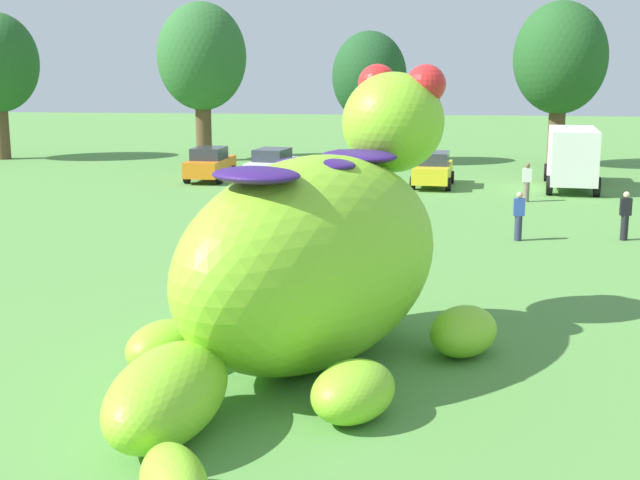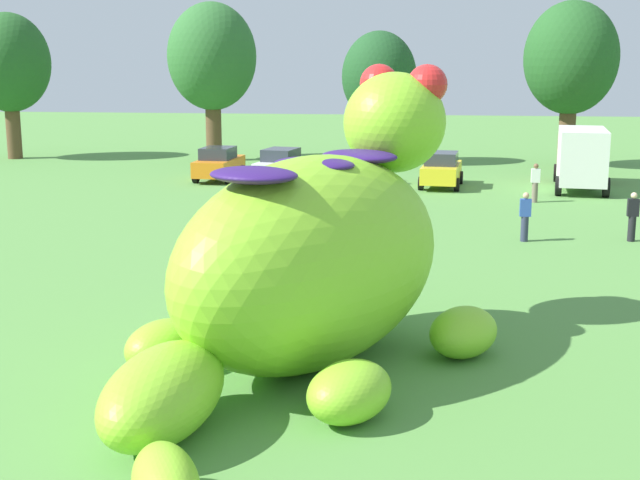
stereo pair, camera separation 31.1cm
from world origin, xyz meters
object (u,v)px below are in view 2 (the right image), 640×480
at_px(car_orange, 219,164).
at_px(spectator_near_inflatable, 525,217).
at_px(car_white, 282,165).
at_px(spectator_by_cars, 633,217).
at_px(spectator_mid_field, 535,183).
at_px(giant_inflatable_creature, 314,258).
at_px(car_black, 356,169).
at_px(box_truck, 581,156).
at_px(car_yellow, 441,170).

xyz_separation_m(car_orange, spectator_near_inflatable, (14.15, -13.70, -0.01)).
xyz_separation_m(car_white, spectator_by_cars, (14.48, -12.94, -0.01)).
distance_m(car_orange, spectator_mid_field, 16.26).
distance_m(giant_inflatable_creature, spectator_near_inflatable, 14.32).
xyz_separation_m(car_black, box_truck, (10.78, 0.34, 0.74)).
bearing_deg(spectator_mid_field, box_truck, 59.03).
relative_size(car_white, box_truck, 0.66).
distance_m(giant_inflatable_creature, car_white, 27.09).
height_order(car_black, spectator_by_cars, car_black).
xyz_separation_m(spectator_near_inflatable, spectator_by_cars, (3.68, 0.48, 0.00)).
bearing_deg(car_yellow, spectator_by_cars, -62.26).
bearing_deg(spectator_mid_field, car_white, 158.07).
bearing_deg(spectator_by_cars, car_orange, 143.44).
bearing_deg(giant_inflatable_creature, spectator_near_inflatable, 67.02).
height_order(car_black, spectator_near_inflatable, car_black).
xyz_separation_m(giant_inflatable_creature, spectator_near_inflatable, (5.57, 13.12, -1.38)).
distance_m(car_yellow, spectator_by_cars, 13.83).
bearing_deg(spectator_near_inflatable, spectator_mid_field, 81.50).
distance_m(car_black, spectator_by_cars, 16.03).
distance_m(car_orange, spectator_by_cars, 22.19).
bearing_deg(spectator_by_cars, spectator_near_inflatable, -172.52).
bearing_deg(car_black, car_orange, 170.63).
distance_m(box_truck, spectator_by_cars, 12.39).
bearing_deg(car_black, spectator_mid_field, -25.76).
bearing_deg(car_black, spectator_by_cars, -48.61).
distance_m(giant_inflatable_creature, car_black, 25.71).
bearing_deg(car_orange, car_white, -4.85).
height_order(car_white, spectator_near_inflatable, car_white).
xyz_separation_m(car_orange, box_truck, (18.00, -0.86, 0.74)).
bearing_deg(box_truck, spectator_near_inflatable, -106.71).
bearing_deg(car_orange, spectator_near_inflatable, -44.09).
distance_m(giant_inflatable_creature, car_orange, 28.20).
bearing_deg(spectator_mid_field, spectator_by_cars, -73.45).
distance_m(giant_inflatable_creature, spectator_mid_field, 22.77).
bearing_deg(car_white, car_orange, 175.15).
height_order(giant_inflatable_creature, box_truck, giant_inflatable_creature).
relative_size(box_truck, spectator_by_cars, 3.85).
relative_size(car_black, spectator_by_cars, 2.56).
relative_size(car_yellow, box_truck, 0.64).
distance_m(car_yellow, spectator_mid_field, 5.81).
distance_m(giant_inflatable_creature, spectator_by_cars, 16.51).
xyz_separation_m(giant_inflatable_creature, car_white, (-5.24, 26.54, -1.37)).
relative_size(box_truck, spectator_near_inflatable, 3.85).
bearing_deg(spectator_near_inflatable, car_yellow, 102.25).
height_order(giant_inflatable_creature, spectator_by_cars, giant_inflatable_creature).
bearing_deg(box_truck, car_yellow, -178.96).
height_order(car_orange, car_white, same).
height_order(car_orange, spectator_mid_field, car_orange).
relative_size(spectator_mid_field, spectator_by_cars, 1.00).
bearing_deg(spectator_by_cars, car_black, 131.39).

